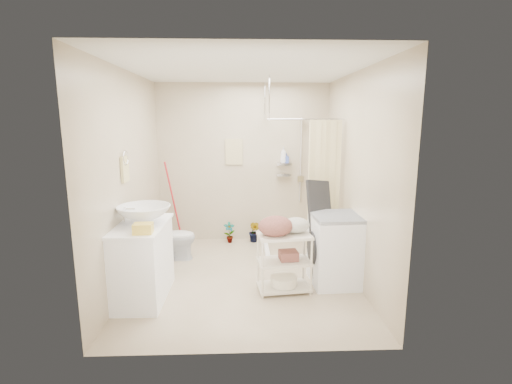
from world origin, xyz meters
TOP-DOWN VIEW (x-y plane):
  - floor at (0.00, 0.00)m, footprint 3.20×3.20m
  - ceiling at (0.00, 0.00)m, footprint 2.80×3.20m
  - wall_back at (0.00, 1.60)m, footprint 2.80×0.04m
  - wall_front at (0.00, -1.60)m, footprint 2.80×0.04m
  - wall_left at (-1.40, 0.00)m, footprint 0.04×3.20m
  - wall_right at (1.40, 0.00)m, footprint 0.04×3.20m
  - vanity at (-1.16, -0.50)m, footprint 0.56×1.00m
  - sink at (-1.12, -0.46)m, footprint 0.76×0.76m
  - counter_basket at (-1.03, -0.85)m, footprint 0.20×0.16m
  - floor_basket at (-1.09, -0.90)m, footprint 0.23×0.18m
  - toilet at (-1.04, 0.71)m, footprint 0.65×0.38m
  - mop at (-1.19, 1.44)m, footprint 0.14×0.14m
  - potted_plant_a at (-0.24, 1.40)m, footprint 0.20×0.16m
  - potted_plant_b at (0.18, 1.41)m, footprint 0.26×0.25m
  - hanging_towel at (-0.15, 1.58)m, footprint 0.28×0.03m
  - towel_ring at (-1.38, -0.20)m, footprint 0.04×0.22m
  - tp_holder at (-1.36, 0.05)m, footprint 0.08×0.12m
  - shower at (0.85, 1.05)m, footprint 1.10×1.10m
  - shampoo_bottle_a at (0.66, 1.52)m, footprint 0.10×0.10m
  - shampoo_bottle_b at (0.71, 1.52)m, footprint 0.07×0.07m
  - washing_machine at (1.14, -0.20)m, footprint 0.63×0.65m
  - laundry_rack at (0.47, -0.40)m, footprint 0.65×0.43m
  - ironing_board at (0.99, -0.00)m, footprint 0.37×0.28m

SIDE VIEW (x-z plane):
  - floor at x=0.00m, z-range 0.00..0.00m
  - floor_basket at x=-1.09m, z-range 0.00..0.12m
  - potted_plant_a at x=-0.24m, z-range 0.00..0.35m
  - potted_plant_b at x=0.18m, z-range 0.00..0.36m
  - toilet at x=-1.04m, z-range 0.00..0.66m
  - laundry_rack at x=0.47m, z-range 0.00..0.84m
  - vanity at x=-1.16m, z-range 0.00..0.87m
  - washing_machine at x=1.14m, z-range 0.00..0.88m
  - ironing_board at x=0.99m, z-range 0.00..1.30m
  - mop at x=-1.19m, z-range 0.00..1.36m
  - tp_holder at x=-1.36m, z-range 0.65..0.79m
  - counter_basket at x=-1.03m, z-range 0.87..0.98m
  - sink at x=-1.12m, z-range 0.87..1.07m
  - shower at x=0.85m, z-range 0.00..2.10m
  - wall_back at x=0.00m, z-range 0.00..2.60m
  - wall_front at x=0.00m, z-range 0.00..2.60m
  - wall_left at x=-1.40m, z-range 0.00..2.60m
  - wall_right at x=1.40m, z-range 0.00..2.60m
  - shampoo_bottle_b at x=0.71m, z-range 1.32..1.47m
  - shampoo_bottle_a at x=0.66m, z-range 1.32..1.58m
  - towel_ring at x=-1.38m, z-range 1.30..1.64m
  - hanging_towel at x=-0.15m, z-range 1.29..1.71m
  - ceiling at x=0.00m, z-range 2.58..2.62m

